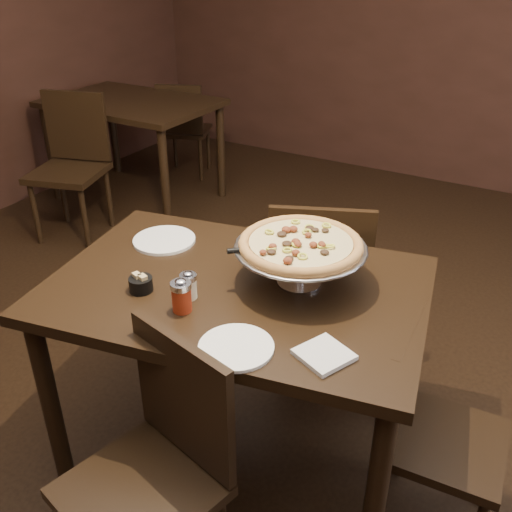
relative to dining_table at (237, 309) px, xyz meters
The scene contains 16 objects.
room 0.70m from the dining_table, 31.16° to the left, with size 6.04×7.04×2.84m.
dining_table is the anchor object (origin of this frame).
background_table 2.87m from the dining_table, 138.45° to the left, with size 1.29×0.86×0.80m.
pizza_stand 0.34m from the dining_table, 31.63° to the left, with size 0.46×0.46×0.19m.
parmesan_shaker 0.24m from the dining_table, 120.85° to the right, with size 0.06×0.06×0.10m.
pepper_flake_shaker 0.29m from the dining_table, 106.26° to the right, with size 0.07×0.07×0.12m.
packet_caddy 0.36m from the dining_table, 142.49° to the right, with size 0.08×0.08×0.06m.
napkin_stack 0.49m from the dining_table, 26.33° to the right, with size 0.14×0.14×0.01m, color silver.
plate_left 0.46m from the dining_table, 162.91° to the left, with size 0.25×0.25×0.01m, color white.
plate_near 0.38m from the dining_table, 58.31° to the right, with size 0.23×0.23×0.01m, color white.
serving_spatula 0.26m from the dining_table, 10.01° to the right, with size 0.16×0.16×0.02m.
chair_far 0.65m from the dining_table, 85.28° to the left, with size 0.57×0.57×0.94m.
chair_near 0.60m from the dining_table, 84.53° to the right, with size 0.50×0.50×0.89m.
chair_side 0.76m from the dining_table, ahead, with size 0.41×0.41×0.82m.
bg_chair_far 3.27m from the dining_table, 130.15° to the left, with size 0.51×0.51×0.84m.
bg_chair_near 2.44m from the dining_table, 150.30° to the left, with size 0.58×0.58×0.99m.
Camera 1 is at (0.87, -1.48, 1.87)m, focal length 40.00 mm.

